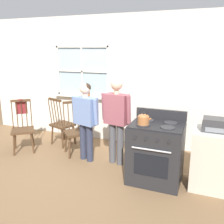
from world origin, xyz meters
name	(u,v)px	position (x,y,z in m)	size (l,w,h in m)	color
ground_plane	(83,166)	(0.00, 0.00, 0.00)	(16.00, 16.00, 0.00)	brown
wall_back	(114,81)	(0.04, 1.40, 1.34)	(6.40, 0.16, 2.70)	silver
chair_by_window	(23,130)	(-1.42, 0.16, 0.45)	(0.58, 0.57, 1.03)	#4C331E
chair_near_wall	(76,132)	(-0.38, 0.43, 0.45)	(0.58, 0.58, 1.03)	#4C331E
chair_center_cluster	(62,124)	(-0.89, 0.74, 0.45)	(0.52, 0.51, 1.03)	#4C331E
person_elderly_left	(86,115)	(-0.05, 0.25, 0.86)	(0.59, 0.32, 1.44)	#2D3347
person_teen_center	(116,113)	(0.51, 0.32, 0.94)	(0.57, 0.27, 1.54)	#4C4C51
stove	(156,152)	(1.29, -0.02, 0.47)	(0.79, 0.68, 1.08)	#232326
kettle	(143,119)	(1.12, -0.15, 1.02)	(0.21, 0.17, 0.25)	#A86638
potted_plant	(86,92)	(-0.59, 1.31, 1.07)	(0.17, 0.17, 0.34)	#935B3D
handbag	(21,107)	(-1.57, 0.34, 0.86)	(0.25, 0.25, 0.31)	maroon
side_counter	(211,160)	(2.09, 0.07, 0.45)	(0.55, 0.50, 0.90)	beige
stereo	(215,125)	(2.09, 0.05, 0.99)	(0.34, 0.29, 0.18)	#38383A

